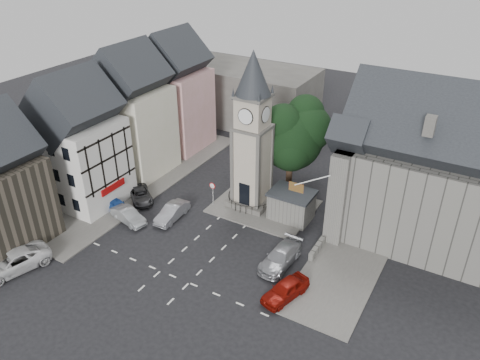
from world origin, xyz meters
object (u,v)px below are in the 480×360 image
Objects in this scene: stone_shelter at (291,205)px; pedestrian at (340,221)px; clock_tower at (252,133)px; car_west_blue at (116,205)px; car_east_red at (285,290)px.

stone_shelter reaches higher than pedestrian.
stone_shelter is at bearing -16.74° from pedestrian.
car_west_blue is (-11.50, -8.21, -7.47)m from clock_tower.
pedestrian reaches higher than car_west_blue.
pedestrian is at bearing -65.12° from car_west_blue.
car_east_red is at bearing -94.94° from car_west_blue.
car_east_red is 2.77× the size of pedestrian.
car_west_blue is at bearing -144.48° from clock_tower.
clock_tower is 15.98m from car_west_blue.
car_east_red is 11.40m from pedestrian.
clock_tower is 4.27× the size of car_west_blue.
car_east_red is at bearing -50.32° from clock_tower.
clock_tower reaches higher than car_west_blue.
car_west_blue is at bearing -4.97° from pedestrian.
stone_shelter reaches higher than car_east_red.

